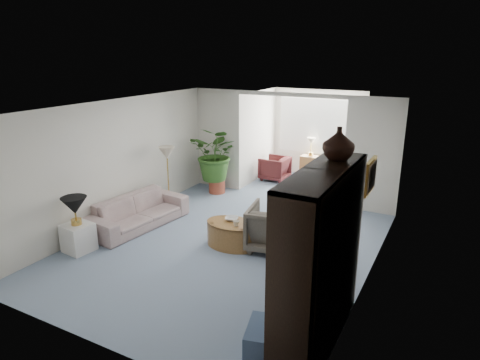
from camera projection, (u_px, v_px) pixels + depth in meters
The scene contains 26 objects.
floor at pixel (224, 247), 7.58m from camera, with size 6.00×6.00×0.00m, color #8298AC.
sunroom_floor at pixel (302, 185), 11.04m from camera, with size 2.60×2.60×0.00m, color #8298AC.
back_pier_left at pixel (218, 139), 10.59m from camera, with size 1.20×0.12×2.50m, color beige.
back_pier_right at pixel (372, 156), 8.89m from camera, with size 1.20×0.12×2.50m, color beige.
back_header at pixel (290, 95), 9.39m from camera, with size 2.60×0.12×0.10m, color beige.
window_pane at pixel (318, 126), 11.54m from camera, with size 2.20×0.02×1.50m, color white.
window_blinds at pixel (318, 126), 11.51m from camera, with size 2.20×0.02×1.50m, color white.
framed_picture at pixel (371, 176), 5.89m from camera, with size 0.04×0.50×0.40m, color beige.
sofa at pixel (139, 212), 8.40m from camera, with size 2.11×0.82×0.61m, color #C0B3A2.
end_table at pixel (78, 238), 7.36m from camera, with size 0.45×0.45×0.50m, color white.
table_lamp at pixel (74, 206), 7.19m from camera, with size 0.44×0.44×0.30m, color black.
floor_lamp at pixel (167, 153), 9.17m from camera, with size 0.36×0.36×0.28m, color beige.
coffee_table at pixel (232, 234), 7.56m from camera, with size 0.95×0.95×0.45m, color #976337.
coffee_bowl at pixel (232, 219), 7.59m from camera, with size 0.24×0.24×0.06m, color silver.
coffee_cup at pixel (236, 223), 7.33m from camera, with size 0.11×0.11×0.10m, color beige.
wingback_chair at pixel (274, 228), 7.40m from camera, with size 0.86×0.88×0.81m, color #645C4F.
side_table_dark at pixel (317, 236), 7.37m from camera, with size 0.46×0.37×0.56m, color black.
entertainment_cabinet at pixel (320, 258), 4.90m from camera, with size 0.51×1.93×2.14m, color black.
cabinet_urn at pixel (339, 144), 4.95m from camera, with size 0.38×0.38×0.40m, color black.
ottoman at pixel (271, 344), 4.74m from camera, with size 0.54×0.54×0.44m, color #4A6080.
plant_pot at pixel (217, 186), 10.44m from camera, with size 0.40×0.40×0.32m, color #9A412C.
house_plant at pixel (216, 154), 10.20m from camera, with size 1.21×1.05×1.34m, color #305B1F.
sunroom_chair_blue at pixel (328, 176), 10.76m from camera, with size 0.68×0.70×0.64m, color #4A6080.
sunroom_chair_maroon at pixel (275, 168), 11.43m from camera, with size 0.70×0.72×0.65m, color #561D22.
sunroom_table at pixel (310, 166), 11.73m from camera, with size 0.49×0.38×0.60m, color #976337.
shelf_clutter at pixel (312, 260), 4.81m from camera, with size 0.30×1.23×1.06m.
Camera 1 is at (3.48, -5.95, 3.39)m, focal length 31.44 mm.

